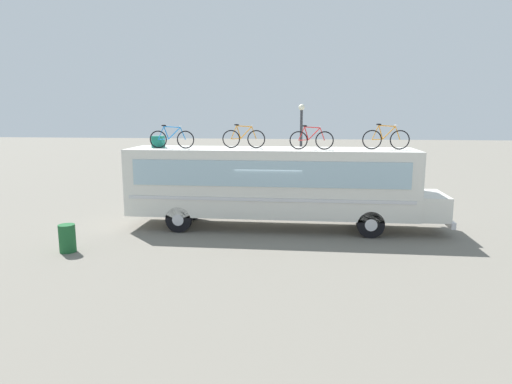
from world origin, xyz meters
TOP-DOWN VIEW (x-y plane):
  - ground_plane at (0.00, 0.00)m, footprint 120.00×120.00m
  - bus at (0.19, -0.00)m, footprint 12.41×2.41m
  - luggage_bag_1 at (-4.52, 0.02)m, footprint 0.46×0.35m
  - rooftop_bicycle_1 at (-3.86, -0.33)m, footprint 1.79×0.44m
  - rooftop_bicycle_2 at (-1.08, 0.15)m, footprint 1.71×0.44m
  - rooftop_bicycle_3 at (1.57, -0.27)m, footprint 1.67×0.44m
  - rooftop_bicycle_4 at (4.38, 0.07)m, footprint 1.77×0.44m
  - trash_bin at (-6.44, -3.89)m, footprint 0.54×0.54m
  - street_lamp at (1.13, 6.09)m, footprint 0.31×0.31m

SIDE VIEW (x-z plane):
  - ground_plane at x=0.00m, z-range 0.00..0.00m
  - trash_bin at x=-6.44m, z-range 0.00..0.93m
  - bus at x=0.19m, z-range 0.25..3.43m
  - street_lamp at x=1.13m, z-range 0.49..5.48m
  - luggage_bag_1 at x=-4.52m, z-range 3.18..3.64m
  - rooftop_bicycle_3 at x=1.57m, z-range 3.10..4.02m
  - rooftop_bicycle_1 at x=-3.86m, z-range 3.10..4.02m
  - rooftop_bicycle_2 at x=-1.08m, z-range 3.10..4.04m
  - rooftop_bicycle_4 at x=4.38m, z-range 3.10..4.07m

